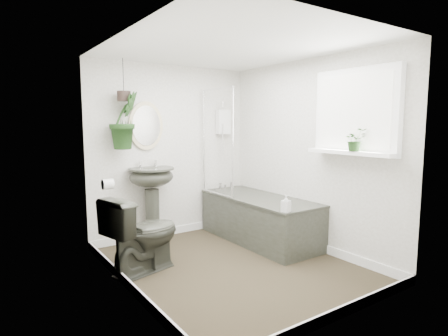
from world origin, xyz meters
TOP-DOWN VIEW (x-y plane):
  - floor at (0.00, 0.00)m, footprint 2.30×2.80m
  - ceiling at (0.00, 0.00)m, footprint 2.30×2.80m
  - wall_back at (0.00, 1.41)m, footprint 2.30×0.02m
  - wall_front at (0.00, -1.41)m, footprint 2.30×0.02m
  - wall_left at (-1.16, 0.00)m, footprint 0.02×2.80m
  - wall_right at (1.16, 0.00)m, footprint 0.02×2.80m
  - skirting at (0.00, 0.00)m, footprint 2.30×2.80m
  - bathtub at (0.80, 0.50)m, footprint 0.72×1.72m
  - bath_screen at (0.47, 0.99)m, footprint 0.04×0.72m
  - shower_box at (0.80, 1.34)m, footprint 0.20×0.10m
  - oval_mirror at (-0.37, 1.37)m, footprint 0.46×0.03m
  - wall_sconce at (-0.77, 1.36)m, footprint 0.04×0.04m
  - toilet_roll_holder at (-1.10, 0.70)m, footprint 0.11×0.11m
  - window_recess at (1.09, -0.70)m, footprint 0.08×1.00m
  - window_sill at (1.02, -0.70)m, footprint 0.18×1.00m
  - window_blinds at (1.04, -0.70)m, footprint 0.01×0.86m
  - toilet at (-0.85, 0.39)m, footprint 0.88×0.64m
  - pedestal_sink at (-0.37, 1.24)m, footprint 0.63×0.55m
  - sill_plant at (0.97, -0.79)m, footprint 0.26×0.24m
  - hanging_plant at (-0.70, 1.25)m, footprint 0.47×0.42m
  - soap_bottle at (0.51, -0.29)m, footprint 0.11×0.11m
  - hanging_pot at (-0.70, 1.25)m, footprint 0.16×0.16m

SIDE VIEW (x-z plane):
  - floor at x=0.00m, z-range -0.02..0.00m
  - skirting at x=0.00m, z-range 0.00..0.10m
  - bathtub at x=0.80m, z-range 0.00..0.58m
  - toilet at x=-0.85m, z-range 0.00..0.81m
  - pedestal_sink at x=-0.37m, z-range 0.00..0.98m
  - soap_bottle at x=0.51m, z-range 0.58..0.77m
  - toilet_roll_holder at x=-1.10m, z-range 0.84..0.96m
  - wall_back at x=0.00m, z-range 0.00..2.30m
  - wall_front at x=0.00m, z-range 0.00..2.30m
  - wall_left at x=-1.16m, z-range 0.00..2.30m
  - wall_right at x=1.16m, z-range 0.00..2.30m
  - window_sill at x=1.02m, z-range 1.21..1.25m
  - bath_screen at x=0.47m, z-range 0.58..1.98m
  - sill_plant at x=0.97m, z-range 1.25..1.48m
  - wall_sconce at x=-0.77m, z-range 1.29..1.51m
  - oval_mirror at x=-0.37m, z-range 1.19..1.81m
  - shower_box at x=0.80m, z-range 1.38..1.73m
  - hanging_plant at x=-0.70m, z-range 1.22..1.91m
  - window_recess at x=1.09m, z-range 1.20..2.10m
  - window_blinds at x=1.04m, z-range 1.27..2.03m
  - hanging_pot at x=-0.70m, z-range 1.79..1.91m
  - ceiling at x=0.00m, z-range 2.30..2.32m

